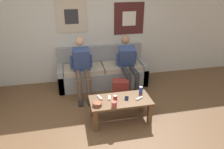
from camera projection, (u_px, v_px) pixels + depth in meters
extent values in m
plane|color=brown|center=(106.00, 146.00, 3.29)|extent=(18.00, 18.00, 0.00)
cube|color=silver|center=(86.00, 27.00, 4.90)|extent=(10.00, 0.05, 2.55)
cube|color=beige|center=(71.00, 17.00, 4.71)|extent=(0.66, 0.01, 0.70)
cube|color=#2D2D33|center=(71.00, 17.00, 4.70)|extent=(0.29, 0.01, 0.31)
cube|color=#471E1E|center=(129.00, 19.00, 5.00)|extent=(0.70, 0.01, 0.72)
cube|color=silver|center=(129.00, 19.00, 4.99)|extent=(0.32, 0.01, 0.32)
cube|color=gray|center=(100.00, 63.00, 5.23)|extent=(2.00, 0.13, 0.85)
cube|color=gray|center=(103.00, 77.00, 5.01)|extent=(2.00, 0.58, 0.39)
cube|color=gray|center=(61.00, 79.00, 4.81)|extent=(0.12, 0.58, 0.51)
cube|color=gray|center=(142.00, 72.00, 5.17)|extent=(0.12, 0.58, 0.51)
cube|color=#B2A38E|center=(83.00, 69.00, 4.83)|extent=(0.86, 0.54, 0.10)
cube|color=#B2A38E|center=(122.00, 66.00, 4.99)|extent=(0.86, 0.54, 0.10)
cube|color=brown|center=(120.00, 100.00, 3.72)|extent=(1.04, 0.52, 0.03)
cube|color=brown|center=(92.00, 107.00, 3.90)|extent=(0.07, 0.07, 0.38)
cube|color=brown|center=(142.00, 101.00, 4.07)|extent=(0.07, 0.07, 0.38)
cube|color=brown|center=(95.00, 121.00, 3.53)|extent=(0.07, 0.07, 0.38)
cube|color=brown|center=(150.00, 114.00, 3.71)|extent=(0.07, 0.07, 0.38)
cylinder|color=brown|center=(78.00, 76.00, 4.40)|extent=(0.11, 0.40, 0.11)
cylinder|color=brown|center=(80.00, 91.00, 4.31)|extent=(0.10, 0.10, 0.47)
cube|color=#232328|center=(81.00, 103.00, 4.35)|extent=(0.11, 0.25, 0.05)
cylinder|color=brown|center=(87.00, 75.00, 4.43)|extent=(0.11, 0.40, 0.11)
cylinder|color=brown|center=(89.00, 90.00, 4.35)|extent=(0.10, 0.10, 0.47)
cube|color=#232328|center=(90.00, 102.00, 4.38)|extent=(0.11, 0.25, 0.05)
cube|color=#33477F|center=(81.00, 60.00, 4.54)|extent=(0.35, 0.32, 0.53)
sphere|color=tan|center=(80.00, 41.00, 4.45)|extent=(0.19, 0.19, 0.19)
cylinder|color=#33477F|center=(72.00, 62.00, 4.51)|extent=(0.08, 0.11, 0.28)
cylinder|color=#33477F|center=(90.00, 61.00, 4.59)|extent=(0.08, 0.11, 0.28)
cylinder|color=#2D2D33|center=(126.00, 72.00, 4.58)|extent=(0.11, 0.43, 0.11)
cylinder|color=#2D2D33|center=(128.00, 86.00, 4.48)|extent=(0.10, 0.10, 0.47)
cube|color=#232328|center=(129.00, 98.00, 4.52)|extent=(0.11, 0.25, 0.05)
cylinder|color=#2D2D33|center=(134.00, 71.00, 4.61)|extent=(0.11, 0.43, 0.11)
cylinder|color=#2D2D33|center=(137.00, 85.00, 4.52)|extent=(0.10, 0.10, 0.47)
cube|color=#232328|center=(137.00, 97.00, 4.55)|extent=(0.11, 0.25, 0.05)
cube|color=#33477F|center=(127.00, 57.00, 4.76)|extent=(0.38, 0.40, 0.52)
sphere|color=#9E7556|center=(125.00, 40.00, 4.72)|extent=(0.19, 0.19, 0.19)
cylinder|color=#33477F|center=(118.00, 59.00, 4.75)|extent=(0.08, 0.12, 0.27)
cylinder|color=#33477F|center=(135.00, 58.00, 4.82)|extent=(0.08, 0.12, 0.27)
cube|color=maroon|center=(120.00, 90.00, 4.42)|extent=(0.36, 0.29, 0.43)
cube|color=maroon|center=(121.00, 97.00, 4.37)|extent=(0.24, 0.12, 0.19)
cylinder|color=brown|center=(97.00, 104.00, 3.54)|extent=(0.15, 0.15, 0.05)
torus|color=brown|center=(97.00, 103.00, 3.53)|extent=(0.16, 0.16, 0.02)
cylinder|color=#B24C42|center=(114.00, 104.00, 3.49)|extent=(0.09, 0.09, 0.09)
cylinder|color=black|center=(114.00, 101.00, 3.47)|extent=(0.00, 0.00, 0.01)
cylinder|color=#28479E|center=(141.00, 90.00, 3.89)|extent=(0.07, 0.07, 0.12)
cylinder|color=silver|center=(141.00, 87.00, 3.87)|extent=(0.06, 0.06, 0.00)
cylinder|color=maroon|center=(115.00, 99.00, 3.61)|extent=(0.07, 0.07, 0.12)
cylinder|color=silver|center=(115.00, 96.00, 3.58)|extent=(0.06, 0.06, 0.00)
cube|color=white|center=(100.00, 98.00, 3.75)|extent=(0.07, 0.15, 0.02)
cylinder|color=#333842|center=(99.00, 96.00, 3.77)|extent=(0.01, 0.01, 0.00)
cube|color=white|center=(109.00, 98.00, 3.74)|extent=(0.06, 0.15, 0.02)
cylinder|color=#333842|center=(109.00, 96.00, 3.77)|extent=(0.01, 0.01, 0.00)
cube|color=white|center=(139.00, 98.00, 3.72)|extent=(0.14, 0.10, 0.02)
cylinder|color=#333842|center=(141.00, 97.00, 3.74)|extent=(0.01, 0.01, 0.00)
cube|color=black|center=(127.00, 98.00, 3.74)|extent=(0.11, 0.15, 0.01)
cube|color=black|center=(127.00, 98.00, 3.73)|extent=(0.09, 0.14, 0.00)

